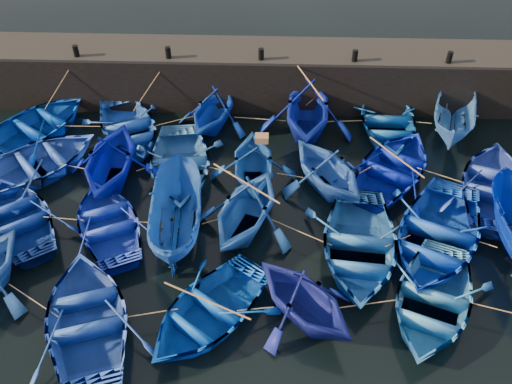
{
  "coord_description": "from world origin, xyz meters",
  "views": [
    {
      "loc": [
        0.54,
        -12.4,
        14.85
      ],
      "look_at": [
        0.0,
        3.2,
        0.7
      ],
      "focal_mm": 40.0,
      "sensor_mm": 36.0,
      "label": 1
    }
  ],
  "objects_px": {
    "boat_8": "(179,165)",
    "wooden_crate": "(262,138)",
    "boat_13": "(19,217)",
    "boat_0": "(36,126)"
  },
  "relations": [
    {
      "from": "boat_0",
      "to": "boat_8",
      "type": "distance_m",
      "value": 6.95
    },
    {
      "from": "boat_0",
      "to": "boat_8",
      "type": "height_order",
      "value": "boat_0"
    },
    {
      "from": "boat_8",
      "to": "boat_13",
      "type": "relative_size",
      "value": 1.09
    },
    {
      "from": "boat_8",
      "to": "wooden_crate",
      "type": "xyz_separation_m",
      "value": [
        3.27,
        -0.37,
        1.69
      ]
    },
    {
      "from": "boat_8",
      "to": "wooden_crate",
      "type": "distance_m",
      "value": 3.7
    },
    {
      "from": "boat_13",
      "to": "boat_8",
      "type": "bearing_deg",
      "value": 175.27
    },
    {
      "from": "boat_0",
      "to": "boat_13",
      "type": "xyz_separation_m",
      "value": [
        1.16,
        -5.51,
        -0.05
      ]
    },
    {
      "from": "boat_0",
      "to": "wooden_crate",
      "type": "xyz_separation_m",
      "value": [
        9.78,
        -2.82,
        1.68
      ]
    },
    {
      "from": "boat_13",
      "to": "wooden_crate",
      "type": "distance_m",
      "value": 9.19
    },
    {
      "from": "boat_8",
      "to": "wooden_crate",
      "type": "relative_size",
      "value": 10.37
    }
  ]
}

